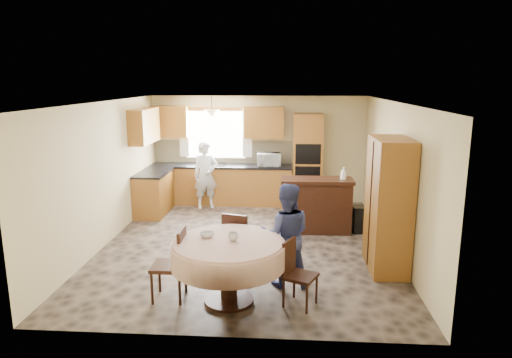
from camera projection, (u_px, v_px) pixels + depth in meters
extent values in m
cube|color=brown|center=(247.00, 244.00, 8.11)|extent=(5.00, 6.00, 0.01)
cube|color=white|center=(247.00, 102.00, 7.57)|extent=(5.00, 6.00, 0.01)
cube|color=#D0BE85|center=(258.00, 149.00, 10.77)|extent=(5.00, 0.02, 2.50)
cube|color=#D0BE85|center=(223.00, 232.00, 4.92)|extent=(5.00, 0.02, 2.50)
cube|color=#D0BE85|center=(106.00, 173.00, 8.01)|extent=(0.02, 6.00, 2.50)
cube|color=#D0BE85|center=(395.00, 177.00, 7.68)|extent=(0.02, 6.00, 2.50)
cube|color=white|center=(216.00, 134.00, 10.74)|extent=(1.40, 0.03, 1.10)
cube|color=white|center=(184.00, 132.00, 10.73)|extent=(0.22, 0.02, 1.15)
cube|color=white|center=(247.00, 133.00, 10.63)|extent=(0.22, 0.02, 1.15)
cube|color=#BD7532|center=(221.00, 185.00, 10.70)|extent=(3.30, 0.60, 0.88)
cube|color=black|center=(221.00, 166.00, 10.60)|extent=(3.30, 0.64, 0.04)
cube|color=#BD7532|center=(154.00, 193.00, 9.91)|extent=(0.60, 1.20, 0.88)
cube|color=black|center=(153.00, 173.00, 9.81)|extent=(0.64, 1.20, 0.04)
cube|color=#C6B98B|center=(222.00, 152.00, 10.83)|extent=(3.30, 0.02, 0.55)
cube|color=#A37228|center=(170.00, 122.00, 10.60)|extent=(0.85, 0.33, 0.72)
cube|color=#A37228|center=(264.00, 122.00, 10.45)|extent=(0.90, 0.33, 0.72)
cube|color=#A37228|center=(144.00, 126.00, 9.61)|extent=(0.33, 1.20, 0.72)
cube|color=#BD7532|center=(307.00, 160.00, 10.43)|extent=(0.66, 0.62, 2.12)
cube|color=black|center=(308.00, 154.00, 10.08)|extent=(0.56, 0.01, 0.45)
cube|color=black|center=(308.00, 176.00, 10.19)|extent=(0.56, 0.01, 0.45)
cone|color=beige|center=(212.00, 114.00, 10.16)|extent=(0.36, 0.36, 0.18)
cube|color=#391A0F|center=(316.00, 207.00, 8.71)|extent=(1.36, 0.58, 0.97)
cube|color=black|center=(362.00, 219.00, 8.69)|extent=(0.41, 0.31, 0.51)
cube|color=#BD7532|center=(388.00, 205.00, 6.89)|extent=(0.53, 1.06, 2.02)
cylinder|color=#391A0F|center=(229.00, 274.00, 5.93)|extent=(0.22, 0.22, 0.78)
cylinder|color=#391A0F|center=(229.00, 300.00, 6.01)|extent=(0.65, 0.65, 0.04)
cylinder|color=beige|center=(228.00, 243.00, 5.84)|extent=(1.41, 1.41, 0.05)
cylinder|color=beige|center=(228.00, 254.00, 5.87)|extent=(1.47, 1.47, 0.30)
cube|color=#391A0F|center=(169.00, 266.00, 6.01)|extent=(0.43, 0.43, 0.05)
cube|color=#391A0F|center=(182.00, 247.00, 5.94)|extent=(0.04, 0.40, 0.50)
cylinder|color=#391A0F|center=(152.00, 289.00, 5.90)|extent=(0.04, 0.04, 0.43)
cylinder|color=#391A0F|center=(180.00, 289.00, 5.87)|extent=(0.04, 0.04, 0.43)
cylinder|color=#391A0F|center=(160.00, 277.00, 6.25)|extent=(0.04, 0.04, 0.43)
cylinder|color=#391A0F|center=(186.00, 278.00, 6.23)|extent=(0.04, 0.04, 0.43)
cube|color=#391A0F|center=(239.00, 243.00, 6.89)|extent=(0.50, 0.50, 0.05)
cube|color=#391A0F|center=(235.00, 231.00, 6.66)|extent=(0.39, 0.13, 0.49)
cylinder|color=#391A0F|center=(226.00, 262.00, 6.78)|extent=(0.04, 0.04, 0.42)
cylinder|color=#391A0F|center=(250.00, 263.00, 6.76)|extent=(0.04, 0.04, 0.42)
cylinder|color=#391A0F|center=(229.00, 253.00, 7.12)|extent=(0.04, 0.04, 0.42)
cylinder|color=#391A0F|center=(252.00, 254.00, 7.10)|extent=(0.04, 0.04, 0.42)
cube|color=#391A0F|center=(301.00, 276.00, 5.83)|extent=(0.50, 0.50, 0.04)
cube|color=#391A0F|center=(289.00, 256.00, 5.86)|extent=(0.19, 0.34, 0.45)
cylinder|color=#391A0F|center=(288.00, 297.00, 5.73)|extent=(0.03, 0.03, 0.38)
cylinder|color=#391A0F|center=(313.00, 298.00, 5.71)|extent=(0.03, 0.03, 0.38)
cylinder|color=#391A0F|center=(288.00, 286.00, 6.04)|extent=(0.03, 0.03, 0.38)
cylinder|color=#391A0F|center=(312.00, 286.00, 6.02)|extent=(0.03, 0.03, 0.38)
cube|color=yellow|center=(378.00, 148.00, 8.93)|extent=(0.05, 0.52, 0.43)
cube|color=#AFC1CD|center=(377.00, 148.00, 8.93)|extent=(0.01, 0.43, 0.34)
imported|color=silver|center=(269.00, 160.00, 10.45)|extent=(0.57, 0.40, 0.30)
imported|color=silver|center=(206.00, 175.00, 10.26)|extent=(0.65, 0.55, 1.51)
imported|color=navy|center=(286.00, 235.00, 6.37)|extent=(0.73, 0.57, 1.48)
imported|color=#B2B2B2|center=(300.00, 180.00, 8.62)|extent=(0.27, 0.27, 0.06)
imported|color=silver|center=(343.00, 175.00, 8.55)|extent=(0.13, 0.13, 0.29)
imported|color=#B2B2B2|center=(233.00, 237.00, 5.83)|extent=(0.17, 0.17, 0.11)
imported|color=#B2B2B2|center=(207.00, 235.00, 5.98)|extent=(0.21, 0.21, 0.06)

